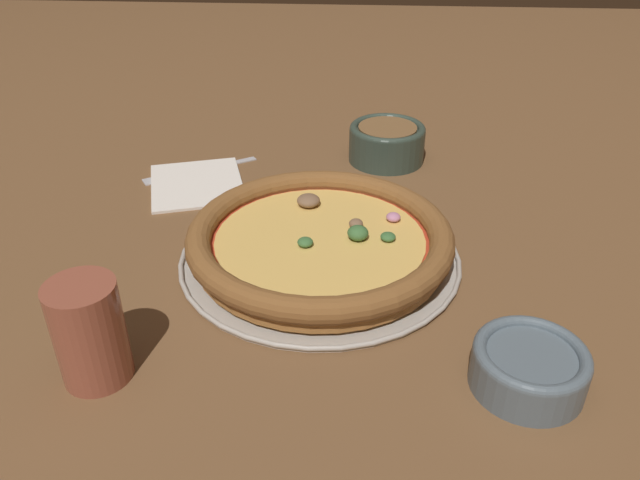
{
  "coord_description": "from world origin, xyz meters",
  "views": [
    {
      "loc": [
        -0.63,
        -0.04,
        0.42
      ],
      "look_at": [
        0.0,
        0.0,
        0.03
      ],
      "focal_mm": 35.0,
      "sensor_mm": 36.0,
      "label": 1
    }
  ],
  "objects_px": {
    "pizza": "(320,240)",
    "napkin": "(197,183)",
    "bowl_near": "(529,366)",
    "drinking_cup": "(89,332)",
    "fork": "(194,171)",
    "pizza_tray": "(320,257)",
    "bowl_far": "(387,141)"
  },
  "relations": [
    {
      "from": "pizza",
      "to": "napkin",
      "type": "bearing_deg",
      "value": 46.36
    },
    {
      "from": "bowl_far",
      "to": "napkin",
      "type": "distance_m",
      "value": 0.3
    },
    {
      "from": "pizza",
      "to": "bowl_near",
      "type": "relative_size",
      "value": 3.02
    },
    {
      "from": "bowl_near",
      "to": "bowl_far",
      "type": "distance_m",
      "value": 0.5
    },
    {
      "from": "napkin",
      "to": "bowl_near",
      "type": "bearing_deg",
      "value": -133.68
    },
    {
      "from": "pizza_tray",
      "to": "bowl_near",
      "type": "xyz_separation_m",
      "value": [
        -0.19,
        -0.2,
        0.02
      ]
    },
    {
      "from": "pizza",
      "to": "drinking_cup",
      "type": "height_order",
      "value": "drinking_cup"
    },
    {
      "from": "drinking_cup",
      "to": "pizza",
      "type": "bearing_deg",
      "value": -42.92
    },
    {
      "from": "pizza",
      "to": "drinking_cup",
      "type": "bearing_deg",
      "value": 137.08
    },
    {
      "from": "napkin",
      "to": "fork",
      "type": "bearing_deg",
      "value": 18.57
    },
    {
      "from": "bowl_far",
      "to": "napkin",
      "type": "xyz_separation_m",
      "value": [
        -0.11,
        0.28,
        -0.03
      ]
    },
    {
      "from": "pizza",
      "to": "napkin",
      "type": "height_order",
      "value": "pizza"
    },
    {
      "from": "bowl_near",
      "to": "drinking_cup",
      "type": "height_order",
      "value": "drinking_cup"
    },
    {
      "from": "napkin",
      "to": "fork",
      "type": "distance_m",
      "value": 0.05
    },
    {
      "from": "bowl_far",
      "to": "napkin",
      "type": "height_order",
      "value": "bowl_far"
    },
    {
      "from": "fork",
      "to": "bowl_far",
      "type": "bearing_deg",
      "value": 159.44
    },
    {
      "from": "bowl_near",
      "to": "fork",
      "type": "xyz_separation_m",
      "value": [
        0.42,
        0.41,
        -0.02
      ]
    },
    {
      "from": "pizza_tray",
      "to": "napkin",
      "type": "relative_size",
      "value": 1.81
    },
    {
      "from": "bowl_near",
      "to": "napkin",
      "type": "xyz_separation_m",
      "value": [
        0.38,
        0.4,
        -0.02
      ]
    },
    {
      "from": "bowl_near",
      "to": "fork",
      "type": "bearing_deg",
      "value": 44.28
    },
    {
      "from": "pizza",
      "to": "fork",
      "type": "relative_size",
      "value": 1.96
    },
    {
      "from": "bowl_far",
      "to": "drinking_cup",
      "type": "relative_size",
      "value": 1.16
    },
    {
      "from": "pizza",
      "to": "bowl_near",
      "type": "distance_m",
      "value": 0.28
    },
    {
      "from": "pizza_tray",
      "to": "fork",
      "type": "height_order",
      "value": "pizza_tray"
    },
    {
      "from": "pizza_tray",
      "to": "bowl_near",
      "type": "relative_size",
      "value": 3.22
    },
    {
      "from": "bowl_near",
      "to": "napkin",
      "type": "relative_size",
      "value": 0.56
    },
    {
      "from": "pizza_tray",
      "to": "pizza",
      "type": "relative_size",
      "value": 1.07
    },
    {
      "from": "napkin",
      "to": "pizza_tray",
      "type": "bearing_deg",
      "value": -133.7
    },
    {
      "from": "bowl_near",
      "to": "bowl_far",
      "type": "relative_size",
      "value": 0.88
    },
    {
      "from": "bowl_far",
      "to": "fork",
      "type": "relative_size",
      "value": 0.74
    },
    {
      "from": "pizza",
      "to": "bowl_far",
      "type": "bearing_deg",
      "value": -16.05
    },
    {
      "from": "pizza",
      "to": "fork",
      "type": "height_order",
      "value": "pizza"
    }
  ]
}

